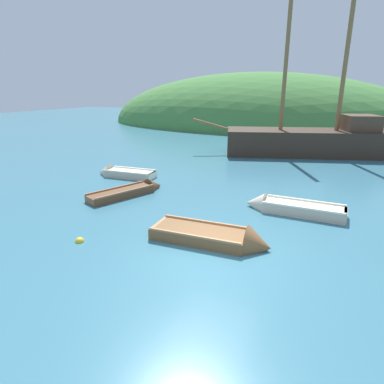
% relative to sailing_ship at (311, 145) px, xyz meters
% --- Properties ---
extents(ground_plane, '(120.00, 120.00, 0.00)m').
position_rel_sailing_ship_xyz_m(ground_plane, '(-0.48, -17.37, -0.71)').
color(ground_plane, teal).
extents(shore_hill, '(41.43, 19.78, 13.35)m').
position_rel_sailing_ship_xyz_m(shore_hill, '(-9.24, 16.84, -0.71)').
color(shore_hill, '#477F3D').
rests_on(shore_hill, ground).
extents(sailing_ship, '(14.46, 7.42, 12.21)m').
position_rel_sailing_ship_xyz_m(sailing_ship, '(0.00, 0.00, 0.00)').
color(sailing_ship, '#38281E').
rests_on(sailing_ship, ground).
extents(rowboat_center, '(2.15, 3.92, 0.87)m').
position_rel_sailing_ship_xyz_m(rowboat_center, '(-6.26, -13.68, -0.61)').
color(rowboat_center, brown).
rests_on(rowboat_center, ground).
extents(rowboat_outer_left, '(3.88, 1.09, 0.99)m').
position_rel_sailing_ship_xyz_m(rowboat_outer_left, '(0.78, -12.77, -0.57)').
color(rowboat_outer_left, beige).
rests_on(rowboat_outer_left, ground).
extents(rowboat_outer_right, '(3.95, 1.55, 1.22)m').
position_rel_sailing_ship_xyz_m(rowboat_outer_right, '(-0.72, -16.54, -0.59)').
color(rowboat_outer_right, brown).
rests_on(rowboat_outer_right, ground).
extents(rowboat_portside, '(3.53, 1.38, 1.00)m').
position_rel_sailing_ship_xyz_m(rowboat_portside, '(-8.63, -11.28, -0.58)').
color(rowboat_portside, beige).
rests_on(rowboat_portside, ground).
extents(buoy_yellow, '(0.29, 0.29, 0.29)m').
position_rel_sailing_ship_xyz_m(buoy_yellow, '(-4.80, -18.47, -0.71)').
color(buoy_yellow, yellow).
rests_on(buoy_yellow, ground).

